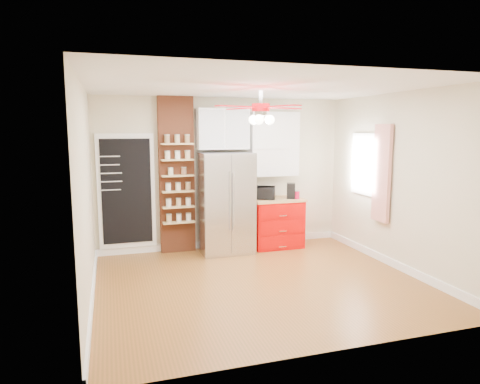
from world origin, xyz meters
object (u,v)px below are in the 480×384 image
object	(u,v)px
fridge	(226,203)
red_cabinet	(276,222)
pantry_jar_oats	(171,172)
coffee_maker	(291,191)
toaster_oven	(263,193)
canister_left	(296,195)
ceiling_fan	(261,108)

from	to	relation	value
fridge	red_cabinet	distance (m)	1.06
fridge	pantry_jar_oats	distance (m)	1.09
fridge	coffee_maker	world-z (taller)	fridge
toaster_oven	canister_left	size ratio (longest dim) A/B	2.93
red_cabinet	canister_left	world-z (taller)	canister_left
coffee_maker	canister_left	bearing A→B (deg)	-17.13
ceiling_fan	toaster_oven	world-z (taller)	ceiling_fan
red_cabinet	canister_left	xyz separation A→B (m)	(0.33, -0.15, 0.52)
coffee_maker	red_cabinet	bearing A→B (deg)	-174.86
pantry_jar_oats	ceiling_fan	bearing A→B (deg)	-61.31
red_cabinet	coffee_maker	bearing A→B (deg)	-18.37
red_cabinet	pantry_jar_oats	bearing A→B (deg)	177.06
canister_left	pantry_jar_oats	bearing A→B (deg)	173.64
coffee_maker	pantry_jar_oats	world-z (taller)	pantry_jar_oats
ceiling_fan	coffee_maker	world-z (taller)	ceiling_fan
toaster_oven	pantry_jar_oats	size ratio (longest dim) A/B	3.42
fridge	red_cabinet	world-z (taller)	fridge
fridge	canister_left	xyz separation A→B (m)	(1.30, -0.10, 0.10)
toaster_oven	canister_left	world-z (taller)	toaster_oven
toaster_oven	pantry_jar_oats	world-z (taller)	pantry_jar_oats
fridge	toaster_oven	size ratio (longest dim) A/B	4.27
red_cabinet	toaster_oven	distance (m)	0.61
canister_left	pantry_jar_oats	xyz separation A→B (m)	(-2.22, 0.25, 0.46)
red_cabinet	coffee_maker	xyz separation A→B (m)	(0.25, -0.08, 0.59)
coffee_maker	canister_left	world-z (taller)	coffee_maker
ceiling_fan	pantry_jar_oats	distance (m)	2.26
toaster_oven	red_cabinet	bearing A→B (deg)	23.46
red_cabinet	toaster_oven	xyz separation A→B (m)	(-0.25, -0.00, 0.56)
ceiling_fan	canister_left	distance (m)	2.45
fridge	ceiling_fan	xyz separation A→B (m)	(0.05, -1.63, 1.55)
red_cabinet	toaster_oven	world-z (taller)	toaster_oven
toaster_oven	pantry_jar_oats	bearing A→B (deg)	-160.60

